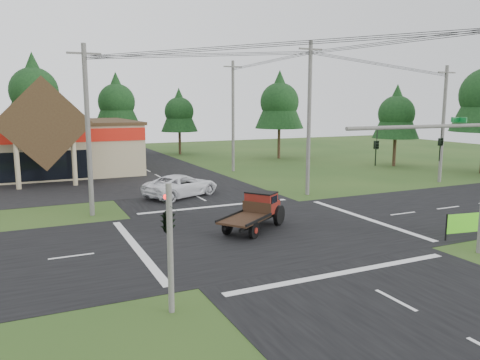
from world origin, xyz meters
TOP-DOWN VIEW (x-y plane):
  - ground at (0.00, 0.00)m, footprint 120.00×120.00m
  - road_ns at (0.00, 0.00)m, footprint 12.00×120.00m
  - road_ew at (0.00, 0.00)m, footprint 120.00×12.00m
  - traffic_signal_mast at (5.82, -7.50)m, footprint 8.12×0.24m
  - traffic_signal_corner at (-7.50, -7.32)m, footprint 0.53×2.48m
  - utility_pole_nw at (-8.00, 8.00)m, footprint 2.00×0.30m
  - utility_pole_ne at (8.00, 8.00)m, footprint 2.00×0.30m
  - utility_pole_far at (22.00, 8.00)m, footprint 2.00×0.30m
  - utility_pole_n at (8.00, 22.00)m, footprint 2.00×0.30m
  - tree_row_c at (-10.00, 41.00)m, footprint 7.28×7.28m
  - tree_row_d at (0.00, 42.00)m, footprint 6.16×6.16m
  - tree_row_e at (8.00, 40.00)m, footprint 5.04×5.04m
  - tree_side_ne at (18.00, 30.00)m, footprint 6.16×6.16m
  - tree_side_e_near at (26.00, 18.00)m, footprint 5.04×5.04m
  - antique_flatbed_truck at (-0.40, 0.55)m, footprint 5.07×4.39m
  - roadside_banner at (9.61, -5.74)m, footprint 4.10×0.76m
  - white_pickup at (-1.01, 11.44)m, footprint 6.61×4.98m

SIDE VIEW (x-z plane):
  - ground at x=0.00m, z-range 0.00..0.00m
  - road_ns at x=0.00m, z-range 0.00..0.02m
  - road_ew at x=0.00m, z-range 0.00..0.02m
  - roadside_banner at x=9.61m, z-range 0.00..1.41m
  - white_pickup at x=-1.01m, z-range 0.00..1.67m
  - antique_flatbed_truck at x=-0.40m, z-range 0.00..2.05m
  - traffic_signal_corner at x=-7.50m, z-range 1.32..5.72m
  - traffic_signal_mast at x=5.82m, z-range 0.93..7.93m
  - utility_pole_far at x=22.00m, z-range 0.14..10.34m
  - utility_pole_nw at x=-8.00m, z-range 0.14..10.64m
  - utility_pole_n at x=8.00m, z-range 0.14..11.34m
  - utility_pole_ne at x=8.00m, z-range 0.14..11.64m
  - tree_row_e at x=8.00m, z-range 1.49..10.58m
  - tree_side_e_near at x=26.00m, z-range 1.49..10.58m
  - tree_row_d at x=0.00m, z-range 1.82..12.93m
  - tree_side_ne at x=18.00m, z-range 1.82..12.93m
  - tree_row_c at x=-10.00m, z-range 2.16..15.29m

